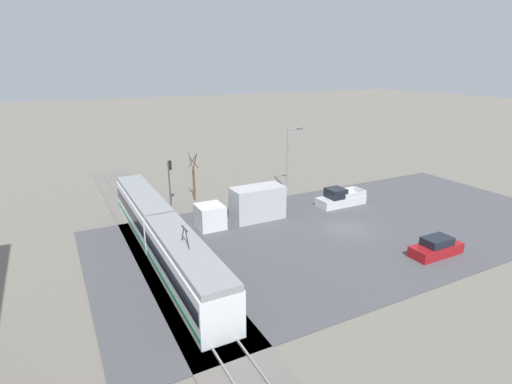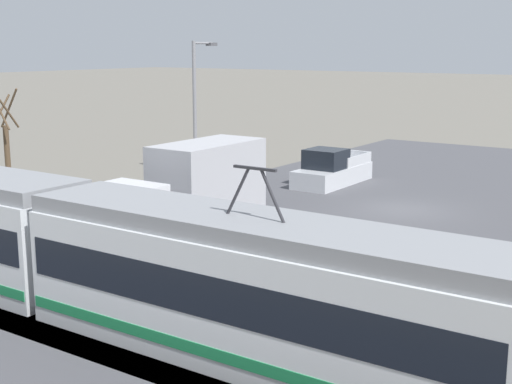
{
  "view_description": "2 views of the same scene",
  "coord_description": "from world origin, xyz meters",
  "views": [
    {
      "loc": [
        -25.72,
        22.83,
        14.29
      ],
      "look_at": [
        6.05,
        6.22,
        2.77
      ],
      "focal_mm": 28.0,
      "sensor_mm": 36.0,
      "label": 1
    },
    {
      "loc": [
        -11.82,
        28.6,
        7.06
      ],
      "look_at": [
        2.06,
        8.33,
        2.04
      ],
      "focal_mm": 50.0,
      "sensor_mm": 36.0,
      "label": 2
    }
  ],
  "objects": [
    {
      "name": "ground_plane",
      "position": [
        0.0,
        0.0,
        0.0
      ],
      "size": [
        320.0,
        320.0,
        0.0
      ],
      "primitive_type": "plane",
      "color": "slate"
    },
    {
      "name": "road_surface",
      "position": [
        0.0,
        0.0,
        0.04
      ],
      "size": [
        21.17,
        44.13,
        0.08
      ],
      "color": "#4C4C51",
      "rests_on": "ground"
    },
    {
      "name": "rail_bed",
      "position": [
        0.0,
        16.13,
        0.05
      ],
      "size": [
        62.44,
        4.4,
        0.22
      ],
      "color": "slate",
      "rests_on": "ground"
    },
    {
      "name": "light_rail_tram",
      "position": [
        2.96,
        16.13,
        1.68
      ],
      "size": [
        24.51,
        2.61,
        4.44
      ],
      "color": "white",
      "rests_on": "ground"
    },
    {
      "name": "box_truck",
      "position": [
        5.99,
        7.26,
        1.55
      ],
      "size": [
        2.42,
        8.52,
        3.18
      ],
      "color": "silver",
      "rests_on": "ground"
    },
    {
      "name": "pickup_truck",
      "position": [
        5.41,
        -3.45,
        0.8
      ],
      "size": [
        2.03,
        5.25,
        1.9
      ],
      "color": "silver",
      "rests_on": "ground"
    },
    {
      "name": "street_tree",
      "position": [
        14.26,
        9.55,
        2.43
      ],
      "size": [
        1.26,
        1.04,
        5.34
      ],
      "color": "brown",
      "rests_on": "ground"
    },
    {
      "name": "street_lamp_near_crossing",
      "position": [
        12.79,
        -1.68,
        4.29
      ],
      "size": [
        0.36,
        1.95,
        7.36
      ],
      "color": "gray",
      "rests_on": "ground"
    }
  ]
}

